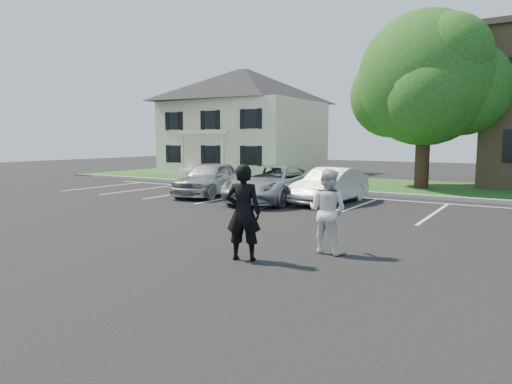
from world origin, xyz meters
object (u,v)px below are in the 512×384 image
Objects in this scene: car_silver_west at (210,179)px; car_silver_minivan at (272,183)px; man_black_suit at (243,212)px; house at (244,122)px; man_white_shirt at (327,211)px; car_white_sedan at (331,186)px; tree at (428,82)px.

car_silver_west is 3.39m from car_silver_minivan.
house is at bearing -77.90° from man_black_suit.
man_black_suit reaches higher than car_silver_west.
man_white_shirt is 11.06m from car_silver_west.
car_silver_west reaches higher than car_white_sedan.
house reaches higher than car_white_sedan.
car_silver_minivan reaches higher than car_white_sedan.
man_black_suit is at bearing -68.10° from car_silver_minivan.
house is 5.11× the size of man_black_suit.
man_white_shirt is 0.36× the size of car_silver_minivan.
house is 15.88m from car_silver_minivan.
car_white_sedan is (-3.08, 7.49, -0.24)m from man_white_shirt.
house reaches higher than car_silver_minivan.
car_silver_minivan is 2.35m from car_white_sedan.
man_white_shirt is at bearing -85.79° from tree.
house is at bearing 123.51° from car_silver_minivan.
tree is at bearing -81.19° from man_white_shirt.
house is 2.29× the size of car_silver_west.
man_black_suit is 0.45× the size of car_silver_west.
house reaches higher than car_silver_west.
man_black_suit is at bearing -90.49° from tree.
tree is 11.86m from car_silver_west.
man_white_shirt reaches higher than car_silver_west.
house is 24.26m from man_white_shirt.
car_silver_minivan is at bearing -14.20° from car_silver_west.
tree reaches higher than car_silver_minivan.
tree is 8.88m from car_white_sedan.
car_white_sedan is at bearing -4.43° from car_silver_west.
man_white_shirt is at bearing -51.92° from house.
tree is at bearing 78.50° from car_white_sedan.
car_silver_minivan is at bearing -85.23° from man_black_suit.
car_white_sedan is at bearing -44.24° from house.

